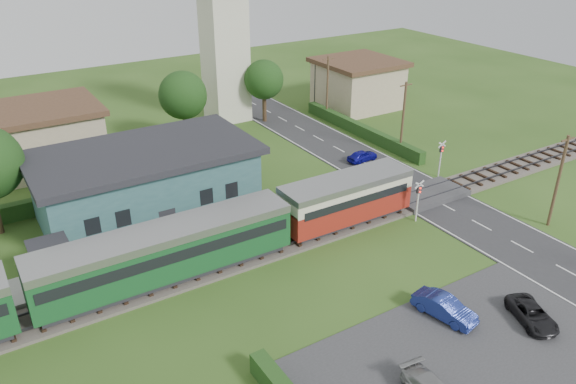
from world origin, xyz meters
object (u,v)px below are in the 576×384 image
station_building (147,182)px  pedestrian_far (70,267)px  crossing_signal_far (441,154)px  car_on_road (362,156)px  church_tower (223,24)px  car_park_dark (532,314)px  train (114,267)px  car_park_blue (444,308)px  pedestrian_near (248,209)px  equipment_hut (52,262)px  house_east (358,83)px  house_west (39,137)px  crossing_signal_near (418,195)px

station_building → pedestrian_far: station_building is taller
crossing_signal_far → car_on_road: crossing_signal_far is taller
church_tower → car_park_dark: church_tower is taller
train → church_tower: 33.86m
car_park_blue → car_park_dark: car_park_blue is taller
church_tower → pedestrian_near: bearing=-112.9°
equipment_hut → house_east: (38.00, 18.80, 1.05)m
car_park_blue → pedestrian_near: pedestrian_near is taller
church_tower → car_park_blue: size_ratio=4.75×
equipment_hut → crossing_signal_far: crossing_signal_far is taller
station_building → car_park_blue: 22.85m
church_tower → pedestrian_far: (-22.14, -23.39, -8.81)m
pedestrian_far → house_west: bearing=18.4°
crossing_signal_near → crossing_signal_far: (7.20, 4.80, 0.00)m
station_building → car_park_dark: (13.72, -23.38, -2.13)m
station_building → church_tower: bearing=48.6°
car_park_dark → crossing_signal_far: bearing=81.1°
pedestrian_near → pedestrian_far: size_ratio=0.89×
car_park_blue → pedestrian_far: size_ratio=1.92×
equipment_hut → station_building: size_ratio=0.16×
church_tower → car_on_road: bearing=-73.8°
crossing_signal_near → pedestrian_near: (-10.85, 5.99, -0.83)m
crossing_signal_far → pedestrian_near: (-18.05, 1.19, -0.83)m
car_on_road → pedestrian_near: bearing=104.4°
church_tower → car_park_blue: 39.03m
house_west → crossing_signal_near: 33.22m
station_building → car_park_blue: bearing=-64.2°
train → church_tower: (20.14, 26.00, 8.05)m
crossing_signal_far → pedestrian_near: bearing=176.2°
crossing_signal_near → train: bearing=173.6°
equipment_hut → car_park_dark: bearing=-39.0°
car_park_blue → pedestrian_far: (-17.04, 14.11, 0.72)m
train → pedestrian_far: 3.37m
station_building → house_east: 32.70m
house_west → car_park_dark: size_ratio=3.07×
pedestrian_far → car_park_dark: bearing=-104.8°
pedestrian_near → crossing_signal_near: bearing=174.3°
train → car_park_dark: size_ratio=12.29×
car_park_dark → pedestrian_far: pedestrian_far is taller
crossing_signal_far → pedestrian_far: bearing=179.6°
train → pedestrian_far: size_ratio=22.37×
pedestrian_near → pedestrian_far: (-12.69, -0.98, 0.10)m
house_west → house_east: bearing=-1.6°
church_tower → crossing_signal_near: bearing=-87.2°
equipment_hut → house_east: size_ratio=0.29×
car_park_dark → car_park_blue: bearing=164.5°
crossing_signal_far → station_building: bearing=164.4°
train → pedestrian_near: train is taller
station_building → house_east: house_east is taller
church_tower → pedestrian_far: bearing=-133.4°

